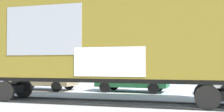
# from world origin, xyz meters

# --- Properties ---
(ground_plane) EXTENTS (260.00, 260.00, 0.00)m
(ground_plane) POSITION_xyz_m (0.00, 0.00, 0.00)
(ground_plane) COLOR silver
(track) EXTENTS (60.01, 2.65, 0.08)m
(track) POSITION_xyz_m (1.59, 0.02, 0.04)
(track) COLOR #4C4742
(track) RESTS_ON ground_plane
(freight_car) EXTENTS (15.05, 3.05, 4.99)m
(freight_car) POSITION_xyz_m (-1.16, -0.00, 2.86)
(freight_car) COLOR olive
(freight_car) RESTS_ON ground_plane
(hillside) EXTENTS (153.37, 29.33, 16.63)m
(hillside) POSITION_xyz_m (0.03, 63.52, 6.06)
(hillside) COLOR silver
(hillside) RESTS_ON ground_plane
(parked_car_tan) EXTENTS (4.39, 1.98, 1.80)m
(parked_car_tan) POSITION_xyz_m (-6.80, 4.82, 0.91)
(parked_car_tan) COLOR #9E8966
(parked_car_tan) RESTS_ON ground_plane
(parked_car_green) EXTENTS (4.34, 2.04, 1.74)m
(parked_car_green) POSITION_xyz_m (-0.93, 5.19, 0.86)
(parked_car_green) COLOR #1E5933
(parked_car_green) RESTS_ON ground_plane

